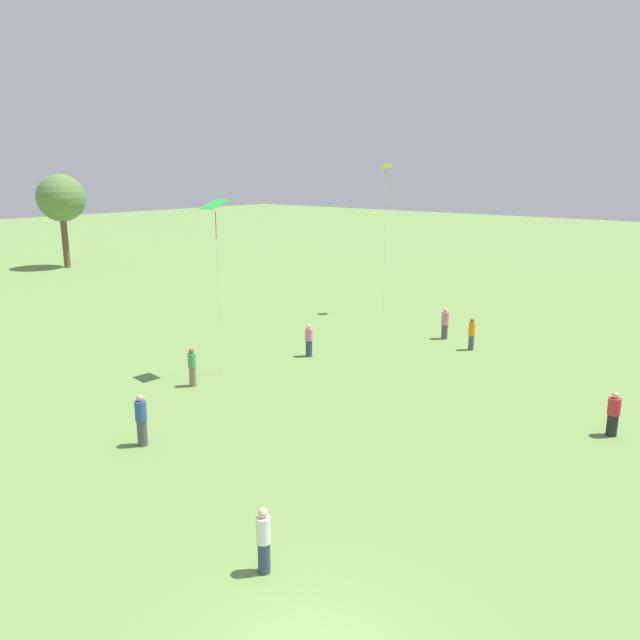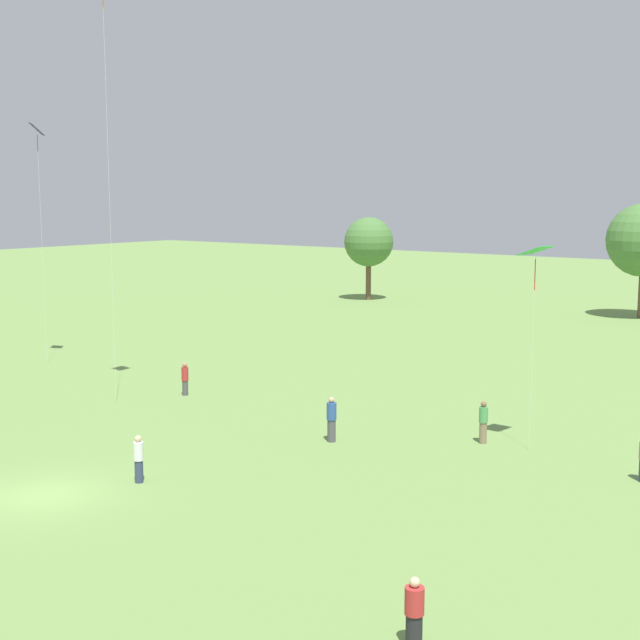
# 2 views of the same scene
# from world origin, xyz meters

# --- Properties ---
(tree_2) EXTENTS (4.58, 4.58, 9.10)m
(tree_2) POSITION_xyz_m (23.53, 51.98, 6.73)
(tree_2) COLOR brown
(tree_2) RESTS_ON ground_plane
(person_1) EXTENTS (0.51, 0.51, 1.72)m
(person_1) POSITION_xyz_m (15.84, 13.74, 0.85)
(person_1) COLOR #333D5B
(person_1) RESTS_ON ground_plane
(person_2) EXTENTS (0.38, 0.38, 1.76)m
(person_2) POSITION_xyz_m (22.33, 7.77, 0.89)
(person_2) COLOR #4C4C51
(person_2) RESTS_ON ground_plane
(person_4) EXTENTS (0.57, 0.57, 1.82)m
(person_4) POSITION_xyz_m (23.45, 9.99, 0.90)
(person_4) COLOR #4C4C51
(person_4) RESTS_ON ground_plane
(person_5) EXTENTS (0.51, 0.51, 1.77)m
(person_5) POSITION_xyz_m (9.03, 14.77, 0.89)
(person_5) COLOR #847056
(person_5) RESTS_ON ground_plane
(person_6) EXTENTS (0.45, 0.45, 1.72)m
(person_6) POSITION_xyz_m (1.55, 2.89, 0.86)
(person_6) COLOR #333D5B
(person_6) RESTS_ON ground_plane
(person_8) EXTENTS (0.41, 0.41, 1.89)m
(person_8) POSITION_xyz_m (3.91, 11.24, 0.94)
(person_8) COLOR #4C4C51
(person_8) RESTS_ON ground_plane
(person_11) EXTENTS (0.63, 0.63, 1.68)m
(person_11) POSITION_xyz_m (15.36, -1.28, 0.82)
(person_11) COLOR #232328
(person_11) RESTS_ON ground_plane
(kite_0) EXTENTS (0.86, 0.85, 9.82)m
(kite_0) POSITION_xyz_m (26.96, 16.56, 9.09)
(kite_0) COLOR yellow
(kite_0) RESTS_ON ground_plane
(kite_4) EXTENTS (1.20, 1.25, 8.18)m
(kite_4) POSITION_xyz_m (10.95, 15.02, 7.79)
(kite_4) COLOR green
(kite_4) RESTS_ON ground_plane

